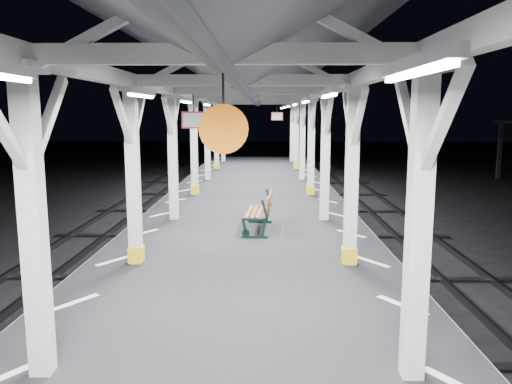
{
  "coord_description": "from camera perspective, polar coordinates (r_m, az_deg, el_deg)",
  "views": [
    {
      "loc": [
        0.41,
        -7.03,
        3.81
      ],
      "look_at": [
        0.24,
        3.09,
        2.2
      ],
      "focal_mm": 35.0,
      "sensor_mm": 36.0,
      "label": 1
    }
  ],
  "objects": [
    {
      "name": "hazard_stripes_left",
      "position": [
        8.1,
        -20.24,
        -11.83
      ],
      "size": [
        1.0,
        48.0,
        0.01
      ],
      "primitive_type": "cube",
      "color": "silver",
      "rests_on": "platform"
    },
    {
      "name": "hazard_stripes_right",
      "position": [
        7.84,
        16.36,
        -12.31
      ],
      "size": [
        1.0,
        48.0,
        0.01
      ],
      "primitive_type": "cube",
      "color": "silver",
      "rests_on": "platform"
    },
    {
      "name": "bench_mid",
      "position": [
        12.01,
        0.64,
        -2.13
      ],
      "size": [
        0.74,
        1.72,
        0.91
      ],
      "rotation": [
        0.0,
        0.0,
        -0.07
      ],
      "color": "black",
      "rests_on": "platform"
    },
    {
      "name": "ground",
      "position": [
        8.01,
        -2.21,
        -19.37
      ],
      "size": [
        120.0,
        120.0,
        0.0
      ],
      "primitive_type": "plane",
      "color": "black",
      "rests_on": "ground"
    },
    {
      "name": "platform",
      "position": [
        7.79,
        -2.23,
        -16.14
      ],
      "size": [
        6.0,
        50.0,
        1.0
      ],
      "primitive_type": "cube",
      "color": "black",
      "rests_on": "ground"
    },
    {
      "name": "canopy",
      "position": [
        7.07,
        -2.44,
        15.09
      ],
      "size": [
        5.4,
        49.0,
        4.65
      ],
      "color": "beige",
      "rests_on": "platform"
    }
  ]
}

